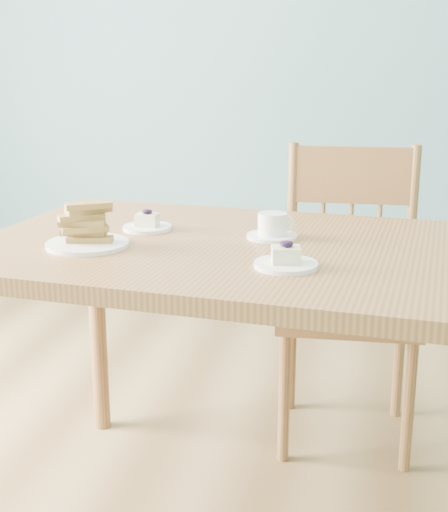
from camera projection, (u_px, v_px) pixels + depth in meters
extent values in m
cube|color=#6B9CA0|center=(287.00, 46.00, 3.91)|extent=(5.00, 0.01, 2.70)
cube|color=#956138|center=(271.00, 254.00, 1.82)|extent=(1.62, 1.03, 0.04)
cylinder|color=#956138|center=(98.00, 325.00, 2.47)|extent=(0.06, 0.06, 0.78)
cube|color=#956138|center=(348.00, 310.00, 2.39)|extent=(0.48, 0.46, 0.04)
cylinder|color=#956138|center=(284.00, 398.00, 2.30)|extent=(0.04, 0.04, 0.45)
cylinder|color=#956138|center=(409.00, 407.00, 2.25)|extent=(0.04, 0.04, 0.45)
cylinder|color=#956138|center=(291.00, 353.00, 2.66)|extent=(0.04, 0.04, 0.45)
cylinder|color=#956138|center=(399.00, 359.00, 2.60)|extent=(0.04, 0.04, 0.45)
cylinder|color=#956138|center=(292.00, 215.00, 2.53)|extent=(0.03, 0.03, 0.51)
cylinder|color=#956138|center=(412.00, 219.00, 2.47)|extent=(0.03, 0.03, 0.51)
cube|color=#956138|center=(353.00, 175.00, 2.46)|extent=(0.39, 0.04, 0.20)
cylinder|color=#956138|center=(322.00, 244.00, 2.54)|extent=(0.02, 0.02, 0.31)
cylinder|color=#956138|center=(350.00, 245.00, 2.53)|extent=(0.02, 0.02, 0.31)
cylinder|color=#956138|center=(378.00, 246.00, 2.51)|extent=(0.02, 0.02, 0.31)
cylinder|color=white|center=(286.00, 265.00, 1.63)|extent=(0.15, 0.15, 0.01)
cube|color=beige|center=(286.00, 255.00, 1.62)|extent=(0.07, 0.06, 0.04)
ellipsoid|color=black|center=(286.00, 244.00, 1.62)|extent=(0.03, 0.03, 0.01)
sphere|color=black|center=(291.00, 244.00, 1.62)|extent=(0.01, 0.01, 0.01)
sphere|color=black|center=(283.00, 243.00, 1.63)|extent=(0.01, 0.01, 0.01)
sphere|color=black|center=(287.00, 245.00, 1.61)|extent=(0.01, 0.01, 0.01)
cylinder|color=white|center=(147.00, 228.00, 1.99)|extent=(0.14, 0.14, 0.01)
cube|color=beige|center=(147.00, 220.00, 1.99)|extent=(0.06, 0.05, 0.03)
ellipsoid|color=black|center=(147.00, 212.00, 1.98)|extent=(0.03, 0.03, 0.01)
sphere|color=black|center=(150.00, 212.00, 1.98)|extent=(0.01, 0.01, 0.01)
sphere|color=black|center=(145.00, 211.00, 1.99)|extent=(0.01, 0.01, 0.01)
sphere|color=black|center=(147.00, 212.00, 1.97)|extent=(0.01, 0.01, 0.01)
cylinder|color=white|center=(272.00, 236.00, 1.90)|extent=(0.14, 0.14, 0.01)
cylinder|color=white|center=(272.00, 224.00, 1.89)|extent=(0.10, 0.10, 0.06)
cylinder|color=#9B6E45|center=(272.00, 215.00, 1.88)|extent=(0.07, 0.07, 0.00)
torus|color=white|center=(286.00, 223.00, 1.89)|extent=(0.05, 0.03, 0.04)
cylinder|color=white|center=(88.00, 244.00, 1.81)|extent=(0.21, 0.21, 0.01)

